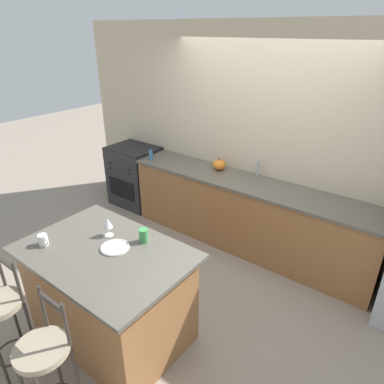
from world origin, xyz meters
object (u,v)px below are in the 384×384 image
(dinner_plate, at_px, (115,247))
(soap_bottle, at_px, (151,154))
(bar_stool_near, at_px, (3,316))
(oven_range, at_px, (135,176))
(tumbler_cup, at_px, (144,236))
(coffee_mug, at_px, (43,240))
(bar_stool_far, at_px, (46,363))
(wine_glass, at_px, (108,223))
(pumpkin_decoration, at_px, (219,165))

(dinner_plate, height_order, soap_bottle, soap_bottle)
(bar_stool_near, xyz_separation_m, soap_bottle, (-0.92, 2.62, 0.37))
(oven_range, bearing_deg, tumbler_cup, -41.78)
(coffee_mug, bearing_deg, bar_stool_far, -33.78)
(wine_glass, bearing_deg, tumbler_cup, 20.27)
(coffee_mug, distance_m, soap_bottle, 2.24)
(oven_range, relative_size, soap_bottle, 5.13)
(bar_stool_near, height_order, bar_stool_far, same)
(bar_stool_near, xyz_separation_m, tumbler_cup, (0.48, 1.06, 0.37))
(oven_range, distance_m, bar_stool_near, 3.13)
(dinner_plate, bearing_deg, coffee_mug, -147.31)
(pumpkin_decoration, xyz_separation_m, soap_bottle, (-0.98, -0.26, 0.01))
(soap_bottle, bearing_deg, wine_glass, -57.23)
(oven_range, relative_size, dinner_plate, 3.89)
(oven_range, xyz_separation_m, wine_glass, (1.60, -1.83, 0.57))
(coffee_mug, bearing_deg, pumpkin_decoration, 84.61)
(tumbler_cup, bearing_deg, pumpkin_decoration, 102.94)
(soap_bottle, bearing_deg, pumpkin_decoration, 15.11)
(bar_stool_far, bearing_deg, pumpkin_decoration, 101.08)
(coffee_mug, bearing_deg, dinner_plate, 32.69)
(tumbler_cup, xyz_separation_m, soap_bottle, (-1.40, 1.56, 0.00))
(bar_stool_near, relative_size, bar_stool_far, 1.00)
(oven_range, xyz_separation_m, coffee_mug, (1.27, -2.27, 0.50))
(bar_stool_near, bearing_deg, oven_range, 117.42)
(dinner_plate, bearing_deg, pumpkin_decoration, 98.22)
(oven_range, height_order, tumbler_cup, tumbler_cup)
(dinner_plate, distance_m, soap_bottle, 2.19)
(coffee_mug, distance_m, pumpkin_decoration, 2.39)
(coffee_mug, bearing_deg, wine_glass, 53.25)
(oven_range, relative_size, bar_stool_far, 0.85)
(oven_range, distance_m, tumbler_cup, 2.62)
(bar_stool_far, bearing_deg, coffee_mug, 146.22)
(bar_stool_near, height_order, coffee_mug, bar_stool_near)
(bar_stool_near, xyz_separation_m, bar_stool_far, (0.63, -0.02, 0.00))
(wine_glass, height_order, coffee_mug, wine_glass)
(bar_stool_far, distance_m, pumpkin_decoration, 2.99)
(bar_stool_far, height_order, dinner_plate, bar_stool_far)
(oven_range, height_order, coffee_mug, coffee_mug)
(bar_stool_near, xyz_separation_m, pumpkin_decoration, (0.06, 2.89, 0.36))
(oven_range, height_order, bar_stool_far, bar_stool_far)
(wine_glass, bearing_deg, bar_stool_far, -64.15)
(coffee_mug, height_order, pumpkin_decoration, pumpkin_decoration)
(pumpkin_decoration, bearing_deg, tumbler_cup, -77.06)
(bar_stool_far, xyz_separation_m, tumbler_cup, (-0.15, 1.09, 0.37))
(tumbler_cup, relative_size, soap_bottle, 0.66)
(bar_stool_far, height_order, coffee_mug, bar_stool_far)
(bar_stool_near, bearing_deg, pumpkin_decoration, 88.83)
(bar_stool_near, relative_size, pumpkin_decoration, 6.48)
(oven_range, height_order, bar_stool_near, bar_stool_near)
(soap_bottle, bearing_deg, bar_stool_near, -70.67)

